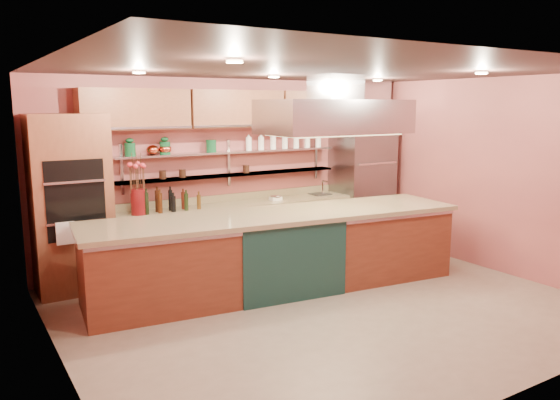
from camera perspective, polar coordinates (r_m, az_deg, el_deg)
floor at (r=6.77m, az=4.76°, el=-11.03°), size 6.00×5.00×0.02m
ceiling at (r=6.34m, az=5.13°, el=13.44°), size 6.00×5.00×0.02m
wall_back at (r=8.52m, az=-5.16°, el=3.08°), size 6.00×0.04×2.80m
wall_front at (r=4.68m, az=23.55°, el=-3.31°), size 6.00×0.04×2.80m
wall_left at (r=5.22m, az=-22.51°, el=-1.94°), size 0.04×5.00×2.80m
wall_right at (r=8.53m, az=21.35°, el=2.45°), size 0.04×5.00×2.80m
oven_stack at (r=7.47m, az=-21.00°, el=-0.43°), size 0.95×0.64×2.30m
refrigerator at (r=9.56m, az=8.56°, el=1.63°), size 0.95×0.72×2.10m
back_counter at (r=8.40m, az=-4.44°, el=-3.49°), size 3.84×0.64×0.93m
wall_shelf_lower at (r=8.39m, az=-5.06°, el=2.63°), size 3.60×0.26×0.03m
wall_shelf_upper at (r=8.35m, az=-5.09°, el=5.01°), size 3.60×0.26×0.03m
upper_cabinets at (r=8.30m, az=-4.69°, el=9.48°), size 4.60×0.36×0.55m
range_hood at (r=7.44m, az=5.75°, el=8.65°), size 2.00×1.00×0.45m
ceiling_downlights at (r=6.50m, az=4.04°, el=13.10°), size 4.00×2.80×0.02m
island at (r=7.18m, az=-0.23°, el=-5.39°), size 4.99×1.63×1.02m
flower_vase at (r=7.66m, az=-14.59°, el=-0.19°), size 0.26×0.26×0.35m
oil_bottle_cluster at (r=7.81m, az=-11.21°, el=-0.11°), size 0.92×0.46×0.29m
kitchen_scale at (r=8.57m, az=-0.46°, el=0.30°), size 0.19×0.15×0.10m
bar_faucet at (r=9.18m, az=4.46°, el=1.32°), size 0.03×0.03×0.22m
copper_kettle at (r=7.87m, az=-13.17°, el=5.11°), size 0.18×0.18×0.14m
green_canister at (r=8.20m, az=-7.20°, el=5.63°), size 0.19×0.19×0.18m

